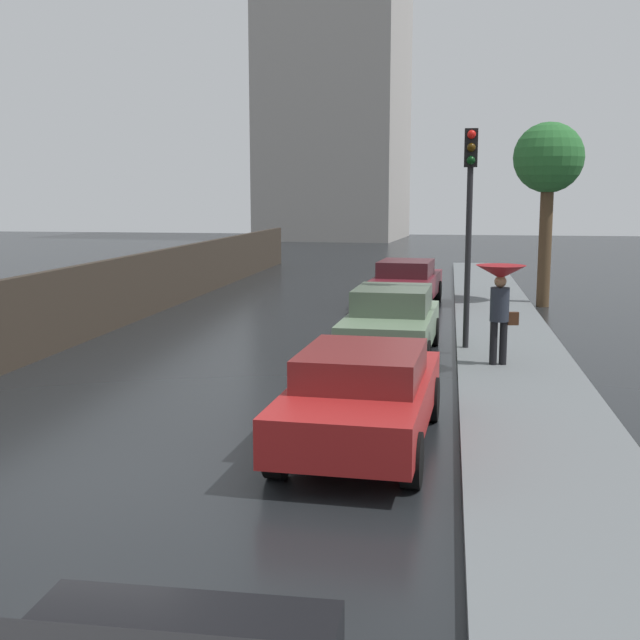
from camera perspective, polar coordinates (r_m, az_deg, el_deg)
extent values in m
plane|color=black|center=(9.38, -15.71, -11.75)|extent=(120.00, 120.00, 0.00)
cube|color=slate|center=(8.65, 17.62, -13.13)|extent=(2.20, 60.00, 0.14)
cube|color=maroon|center=(23.81, 6.18, 2.45)|extent=(2.00, 4.50, 0.61)
cube|color=#461C22|center=(23.50, 6.12, 3.67)|extent=(1.62, 2.10, 0.45)
cylinder|color=black|center=(25.38, 4.88, 2.17)|extent=(0.27, 0.64, 0.62)
cylinder|color=black|center=(25.19, 8.33, 2.06)|extent=(0.27, 0.64, 0.62)
cylinder|color=black|center=(22.54, 3.75, 1.34)|extent=(0.27, 0.64, 0.62)
cylinder|color=black|center=(22.33, 7.63, 1.21)|extent=(0.27, 0.64, 0.62)
cube|color=slate|center=(16.33, 5.08, -0.52)|extent=(1.85, 4.26, 0.60)
cube|color=#4D5C49|center=(16.39, 5.16, 1.46)|extent=(1.55, 2.02, 0.50)
cylinder|color=black|center=(17.83, 3.12, -0.67)|extent=(0.25, 0.62, 0.61)
cylinder|color=black|center=(17.67, 8.05, -0.83)|extent=(0.25, 0.62, 0.61)
cylinder|color=black|center=(15.14, 1.57, -2.37)|extent=(0.25, 0.62, 0.61)
cylinder|color=black|center=(14.96, 7.38, -2.58)|extent=(0.25, 0.62, 0.61)
cube|color=maroon|center=(10.49, 3.05, -5.76)|extent=(1.91, 4.28, 0.57)
cube|color=maroon|center=(10.32, 3.02, -3.21)|extent=(1.59, 2.01, 0.41)
cylinder|color=black|center=(12.01, 0.40, -5.25)|extent=(0.25, 0.65, 0.64)
cylinder|color=black|center=(11.81, 7.87, -5.59)|extent=(0.25, 0.65, 0.64)
cylinder|color=black|center=(9.42, -3.07, -9.25)|extent=(0.25, 0.65, 0.64)
cylinder|color=black|center=(9.16, 6.54, -9.85)|extent=(0.25, 0.65, 0.64)
cylinder|color=black|center=(15.23, 12.87, -1.59)|extent=(0.14, 0.14, 0.81)
cylinder|color=black|center=(15.19, 12.21, -1.60)|extent=(0.14, 0.14, 0.81)
cylinder|color=#232833|center=(15.10, 12.63, 1.09)|extent=(0.35, 0.35, 0.63)
sphere|color=#8C6647|center=(15.05, 12.68, 2.68)|extent=(0.22, 0.22, 0.22)
cube|color=#3F2314|center=(15.20, 13.53, 0.10)|extent=(0.21, 0.13, 0.24)
cylinder|color=#4C4C51|center=(15.06, 12.67, 2.33)|extent=(0.02, 0.02, 0.78)
cone|color=maroon|center=(15.03, 12.70, 3.34)|extent=(0.91, 0.91, 0.25)
cylinder|color=black|center=(16.62, 10.45, 4.30)|extent=(0.12, 0.12, 3.66)
cube|color=black|center=(16.60, 10.67, 11.91)|extent=(0.26, 0.26, 0.75)
sphere|color=red|center=(16.44, 10.71, 12.81)|extent=(0.17, 0.17, 0.17)
sphere|color=#392405|center=(16.43, 10.68, 11.94)|extent=(0.17, 0.17, 0.17)
sphere|color=black|center=(16.41, 10.66, 11.07)|extent=(0.17, 0.17, 0.17)
cylinder|color=#4C3823|center=(24.41, 15.67, 5.13)|extent=(0.37, 0.37, 3.62)
sphere|color=#28662D|center=(24.39, 15.92, 11.03)|extent=(2.01, 2.01, 2.01)
cube|color=#9E9993|center=(62.43, 1.13, 18.78)|extent=(10.73, 11.56, 28.07)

